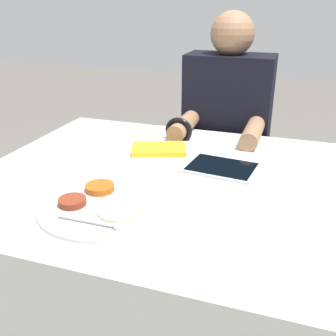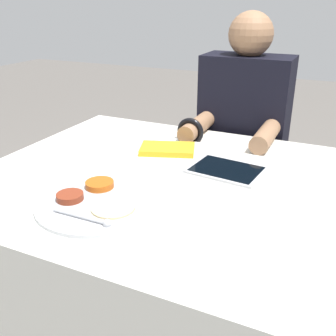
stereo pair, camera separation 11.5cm
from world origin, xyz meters
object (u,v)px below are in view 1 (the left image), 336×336
Objects in this scene: red_notebook at (159,150)px; person_diner at (224,158)px; tablet_device at (222,167)px; thali_tray at (101,205)px.

person_diner reaches higher than red_notebook.
person_diner is at bearing 99.02° from tablet_device.
red_notebook is 0.50m from person_diner.
tablet_device is (0.25, -0.08, -0.00)m from red_notebook.
thali_tray is at bearing -90.70° from red_notebook.
red_notebook is 0.18× the size of person_diner.
person_diner reaches higher than thali_tray.
person_diner is at bearing 78.88° from thali_tray.
thali_tray is 1.34× the size of tablet_device.
thali_tray is at bearing -101.12° from person_diner.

